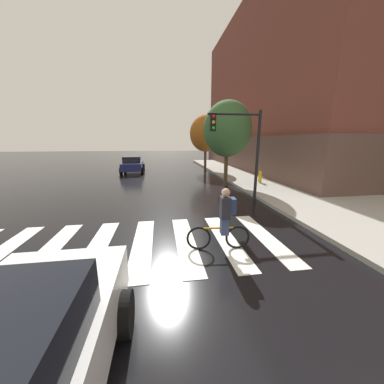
{
  "coord_description": "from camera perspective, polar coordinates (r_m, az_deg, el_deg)",
  "views": [
    {
      "loc": [
        0.72,
        -5.68,
        2.87
      ],
      "look_at": [
        1.92,
        2.31,
        0.93
      ],
      "focal_mm": 20.0,
      "sensor_mm": 36.0,
      "label": 1
    }
  ],
  "objects": [
    {
      "name": "fire_hydrant",
      "position": [
        14.93,
        17.72,
        3.86
      ],
      "size": [
        0.33,
        0.22,
        0.78
      ],
      "color": "gold",
      "rests_on": "sidewalk"
    },
    {
      "name": "traffic_light_near",
      "position": [
        10.18,
        12.98,
        13.13
      ],
      "size": [
        2.47,
        0.28,
        4.2
      ],
      "color": "black",
      "rests_on": "ground"
    },
    {
      "name": "ground_plane",
      "position": [
        6.4,
        -14.5,
        -13.55
      ],
      "size": [
        120.0,
        120.0,
        0.0
      ],
      "primitive_type": "plane",
      "color": "black"
    },
    {
      "name": "crosswalk_stripes",
      "position": [
        6.47,
        -18.61,
        -13.5
      ],
      "size": [
        9.11,
        3.59,
        0.01
      ],
      "color": "silver",
      "rests_on": "ground"
    },
    {
      "name": "sedan_mid",
      "position": [
        20.75,
        -15.52,
        7.2
      ],
      "size": [
        2.12,
        4.36,
        1.49
      ],
      "color": "navy",
      "rests_on": "ground"
    },
    {
      "name": "street_tree_mid",
      "position": [
        20.77,
        3.64,
        15.31
      ],
      "size": [
        2.95,
        2.95,
        5.24
      ],
      "color": "#4C3823",
      "rests_on": "ground"
    },
    {
      "name": "cyclist",
      "position": [
        5.73,
        8.38,
        -7.33
      ],
      "size": [
        1.71,
        0.38,
        1.69
      ],
      "color": "black",
      "rests_on": "ground"
    },
    {
      "name": "street_tree_near",
      "position": [
        14.0,
        9.41,
        16.19
      ],
      "size": [
        2.97,
        2.97,
        5.29
      ],
      "color": "#4C3823",
      "rests_on": "ground"
    },
    {
      "name": "corner_building",
      "position": [
        27.13,
        29.83,
        21.84
      ],
      "size": [
        16.26,
        24.74,
        15.27
      ],
      "color": "brown",
      "rests_on": "ground"
    }
  ]
}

